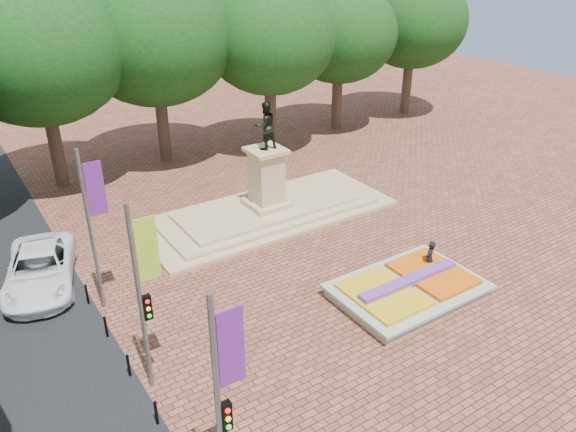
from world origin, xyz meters
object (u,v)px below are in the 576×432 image
at_px(flower_bed, 408,288).
at_px(pedestrian, 429,258).
at_px(monument, 267,201).
at_px(van, 40,270).

relative_size(flower_bed, pedestrian, 3.60).
xyz_separation_m(monument, pedestrian, (2.97, -9.28, -0.01)).
xyz_separation_m(flower_bed, monument, (-1.03, 10.00, 0.50)).
xyz_separation_m(flower_bed, pedestrian, (1.94, 0.72, 0.50)).
relative_size(flower_bed, van, 1.05).
distance_m(monument, pedestrian, 9.75).
bearing_deg(flower_bed, pedestrian, 20.19).
bearing_deg(pedestrian, monument, -97.61).
xyz_separation_m(monument, van, (-12.00, -0.49, -0.05)).
bearing_deg(van, pedestrian, -14.35).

